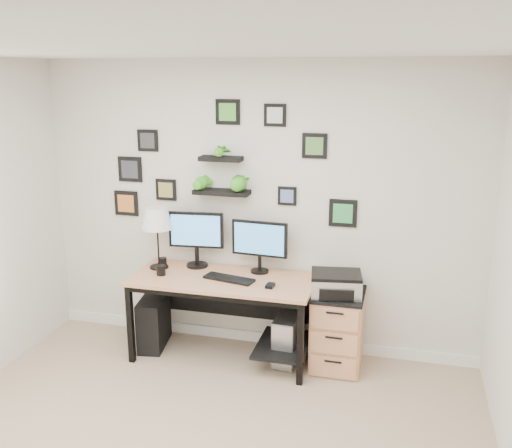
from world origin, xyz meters
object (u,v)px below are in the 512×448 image
(desk, at_px, (228,290))
(monitor_left, at_px, (196,235))
(table_lamp, at_px, (157,220))
(file_cabinet, at_px, (338,330))
(pc_tower_black, at_px, (154,321))
(pc_tower_grey, at_px, (288,338))
(monitor_right, at_px, (260,242))
(printer, at_px, (336,284))
(mug, at_px, (161,270))

(desk, xyz_separation_m, monitor_left, (-0.35, 0.19, 0.42))
(table_lamp, distance_m, file_cabinet, 1.86)
(pc_tower_black, distance_m, pc_tower_grey, 1.27)
(pc_tower_black, bearing_deg, desk, -10.12)
(monitor_right, xyz_separation_m, file_cabinet, (0.73, -0.13, -0.69))
(printer, bearing_deg, pc_tower_grey, 178.79)
(monitor_right, distance_m, mug, 0.90)
(mug, xyz_separation_m, pc_tower_black, (-0.15, 0.11, -0.56))
(pc_tower_black, xyz_separation_m, file_cabinet, (1.70, 0.05, 0.10))
(monitor_left, bearing_deg, printer, -7.09)
(table_lamp, xyz_separation_m, pc_tower_grey, (1.22, -0.03, -0.99))
(file_cabinet, xyz_separation_m, printer, (-0.02, -0.03, 0.43))
(table_lamp, distance_m, pc_tower_grey, 1.57)
(pc_tower_black, relative_size, pc_tower_grey, 1.06)
(table_lamp, height_order, mug, table_lamp)
(mug, relative_size, file_cabinet, 0.13)
(monitor_left, height_order, pc_tower_grey, monitor_left)
(desk, height_order, file_cabinet, desk)
(desk, xyz_separation_m, pc_tower_grey, (0.54, 0.04, -0.41))
(monitor_right, relative_size, table_lamp, 0.90)
(desk, bearing_deg, file_cabinet, 3.44)
(pc_tower_black, bearing_deg, pc_tower_grey, -8.19)
(table_lamp, relative_size, file_cabinet, 0.84)
(mug, bearing_deg, printer, 4.99)
(monitor_left, distance_m, file_cabinet, 1.51)
(mug, bearing_deg, pc_tower_black, 142.24)
(monitor_right, xyz_separation_m, printer, (0.70, -0.16, -0.26))
(desk, xyz_separation_m, mug, (-0.58, -0.11, 0.17))
(table_lamp, bearing_deg, pc_tower_grey, -1.63)
(monitor_right, bearing_deg, pc_tower_black, -169.77)
(mug, xyz_separation_m, file_cabinet, (1.55, 0.16, -0.46))
(monitor_left, distance_m, table_lamp, 0.38)
(pc_tower_black, bearing_deg, monitor_right, 0.81)
(monitor_left, xyz_separation_m, table_lamp, (-0.32, -0.12, 0.15))
(mug, relative_size, pc_tower_grey, 0.20)
(table_lamp, relative_size, pc_tower_grey, 1.26)
(mug, distance_m, pc_tower_grey, 1.27)
(file_cabinet, bearing_deg, pc_tower_black, -178.34)
(mug, height_order, file_cabinet, mug)
(table_lamp, relative_size, mug, 6.29)
(monitor_left, bearing_deg, table_lamp, -159.99)
(file_cabinet, bearing_deg, printer, -128.63)
(mug, xyz_separation_m, pc_tower_grey, (1.12, 0.14, -0.58))
(desk, relative_size, monitor_right, 3.15)
(mug, relative_size, printer, 0.20)
(monitor_right, bearing_deg, desk, -142.68)
(monitor_right, relative_size, printer, 1.11)
(desk, xyz_separation_m, file_cabinet, (0.97, 0.06, -0.29))
(pc_tower_grey, distance_m, printer, 0.68)
(monitor_right, relative_size, pc_tower_grey, 1.14)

